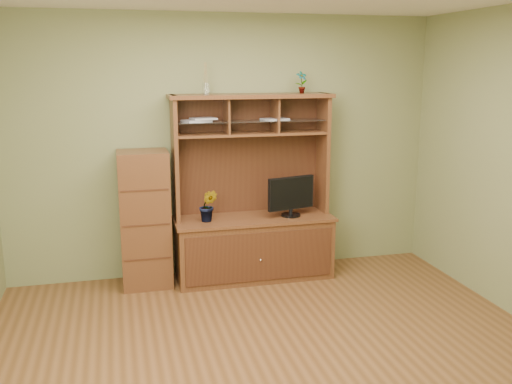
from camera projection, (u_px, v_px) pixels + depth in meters
name	position (u px, v px, depth m)	size (l,w,h in m)	color
room	(279.00, 185.00, 4.06)	(4.54, 4.04, 2.74)	#553418
media_hutch	(253.00, 228.00, 5.93)	(1.66, 0.61, 1.90)	#482914
monitor	(291.00, 196.00, 5.87)	(0.51, 0.20, 0.41)	black
orchid_plant	(208.00, 206.00, 5.68)	(0.18, 0.14, 0.33)	#26571E
top_plant	(302.00, 82.00, 5.81)	(0.12, 0.08, 0.22)	#346D26
reed_diffuser	(206.00, 82.00, 5.57)	(0.06, 0.06, 0.31)	silver
magazines	(225.00, 120.00, 5.70)	(1.11, 0.27, 0.04)	#AEAEB3
side_cabinet	(145.00, 219.00, 5.67)	(0.49, 0.45, 1.37)	#482914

